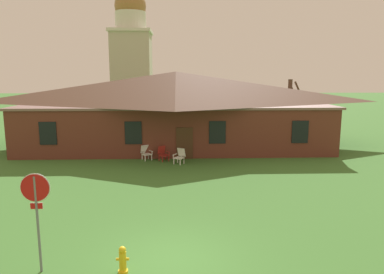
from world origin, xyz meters
TOP-DOWN VIEW (x-y plane):
  - ground_plane at (0.00, 0.00)m, footprint 200.00×200.00m
  - brick_building at (0.00, 18.10)m, footprint 22.85×10.40m
  - dome_tower at (-5.71, 36.37)m, footprint 5.18×5.18m
  - stop_sign at (-3.67, -0.52)m, footprint 0.81×0.07m
  - lawn_chair_by_porch at (-1.94, 12.88)m, footprint 0.84×0.86m
  - lawn_chair_near_door at (-0.82, 12.58)m, footprint 0.84×0.87m
  - lawn_chair_left_end at (0.28, 11.78)m, footprint 0.84×0.87m
  - bare_tree_beside_building at (9.83, 20.75)m, footprint 2.12×2.13m
  - fire_hydrant at (-1.35, -0.68)m, footprint 0.36×0.28m

SIDE VIEW (x-z plane):
  - ground_plane at x=0.00m, z-range 0.00..0.00m
  - fire_hydrant at x=-1.35m, z-range -0.02..0.77m
  - lawn_chair_by_porch at x=-1.94m, z-range 0.02..0.98m
  - lawn_chair_near_door at x=-0.82m, z-range 0.02..0.98m
  - lawn_chair_left_end at x=0.28m, z-range 0.02..0.98m
  - stop_sign at x=-3.67m, z-range 0.61..3.47m
  - bare_tree_beside_building at x=9.83m, z-range 0.21..5.32m
  - brick_building at x=0.00m, z-range 0.05..5.79m
  - dome_tower at x=-5.71m, z-range -0.81..15.88m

